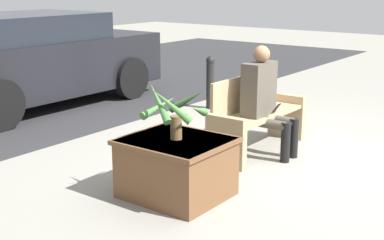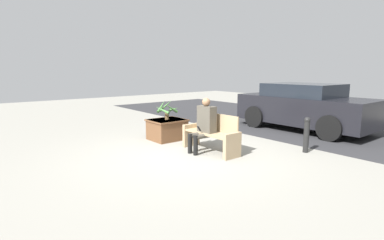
{
  "view_description": "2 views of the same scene",
  "coord_description": "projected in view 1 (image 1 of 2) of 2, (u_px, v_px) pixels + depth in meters",
  "views": [
    {
      "loc": [
        -5.24,
        -2.4,
        1.97
      ],
      "look_at": [
        -0.97,
        0.79,
        0.57
      ],
      "focal_mm": 50.0,
      "sensor_mm": 36.0,
      "label": 1
    },
    {
      "loc": [
        5.17,
        -3.98,
        1.9
      ],
      "look_at": [
        -0.83,
        0.83,
        0.61
      ],
      "focal_mm": 28.0,
      "sensor_mm": 36.0,
      "label": 2
    }
  ],
  "objects": [
    {
      "name": "bollard_post",
      "position": [
        210.0,
        81.0,
        8.38
      ],
      "size": [
        0.14,
        0.14,
        0.83
      ],
      "color": "black",
      "rests_on": "ground_plane"
    },
    {
      "name": "potted_plant",
      "position": [
        175.0,
        108.0,
        4.84
      ],
      "size": [
        0.57,
        0.59,
        0.54
      ],
      "color": "brown",
      "rests_on": "planter_box"
    },
    {
      "name": "bench",
      "position": [
        255.0,
        116.0,
        6.32
      ],
      "size": [
        1.51,
        0.48,
        0.88
      ],
      "color": "tan",
      "rests_on": "ground_plane"
    },
    {
      "name": "ground_plane",
      "position": [
        301.0,
        163.0,
        5.95
      ],
      "size": [
        30.0,
        30.0,
        0.0
      ],
      "primitive_type": "plane",
      "color": "gray"
    },
    {
      "name": "person_seated",
      "position": [
        264.0,
        96.0,
        6.09
      ],
      "size": [
        0.46,
        0.58,
        1.27
      ],
      "color": "#4C473D",
      "rests_on": "ground_plane"
    },
    {
      "name": "parked_car",
      "position": [
        33.0,
        59.0,
        8.53
      ],
      "size": [
        4.13,
        1.98,
        1.47
      ],
      "color": "black",
      "rests_on": "ground_plane"
    },
    {
      "name": "planter_box",
      "position": [
        176.0,
        166.0,
        4.98
      ],
      "size": [
        0.83,
        0.94,
        0.56
      ],
      "color": "brown",
      "rests_on": "ground_plane"
    }
  ]
}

